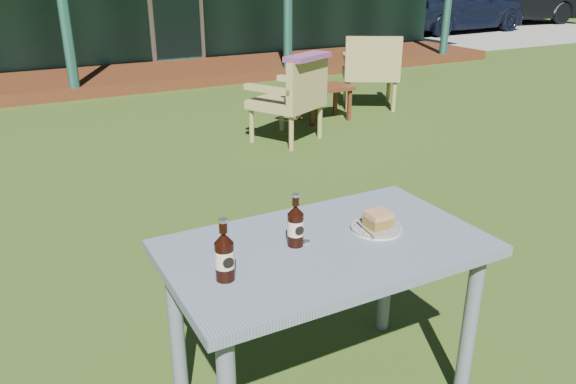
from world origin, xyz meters
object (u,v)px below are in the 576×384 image
cafe_table (325,267)px  side_table (324,91)px  plate (377,227)px  cola_bottle_far (224,256)px  cake_slice (378,219)px  car_near (454,4)px  cola_bottle_near (296,225)px  armchair_right (371,68)px  car_far (514,0)px  armchair_left (293,95)px

cafe_table → side_table: bearing=58.4°
plate → cola_bottle_far: bearing=-173.9°
cake_slice → car_near: bearing=45.4°
plate → cola_bottle_near: 0.36m
cola_bottle_far → armchair_right: 5.53m
plate → cafe_table: bearing=-178.2°
car_far → plate: bearing=134.8°
cafe_table → side_table: 4.55m
car_near → side_table: size_ratio=7.04×
car_near → cola_bottle_near: size_ratio=20.58×
cake_slice → cola_bottle_near: 0.35m
armchair_left → side_table: armchair_left is taller
plate → side_table: bearing=61.0°
car_near → cola_bottle_far: 14.73m
cola_bottle_far → side_table: 4.85m
cola_bottle_near → armchair_left: (1.76, 3.25, -0.33)m
cola_bottle_far → plate: bearing=6.1°
car_far → side_table: size_ratio=7.28×
cafe_table → armchair_right: (3.19, 4.11, -0.11)m
cake_slice → armchair_left: bearing=66.8°
car_near → plate: size_ratio=20.72×
cake_slice → armchair_left: 3.59m
armchair_left → car_near: bearing=38.6°
cola_bottle_near → side_table: 4.59m
cafe_table → cola_bottle_far: cola_bottle_far is taller
cafe_table → cola_bottle_near: size_ratio=5.84×
cake_slice → armchair_left: (1.41, 3.29, -0.29)m
car_near → cake_slice: bearing=131.8°
car_far → armchair_right: (-10.18, -6.80, -0.21)m
cafe_table → plate: (0.24, 0.01, 0.11)m
cafe_table → cola_bottle_far: bearing=-171.6°
cola_bottle_far → armchair_right: bearing=49.0°
plate → cake_slice: cake_slice is taller
cola_bottle_far → armchair_left: size_ratio=0.26×
car_near → car_far: size_ratio=0.97×
cola_bottle_far → armchair_right: (3.62, 4.17, -0.30)m
armchair_left → cola_bottle_near: bearing=-118.4°
armchair_right → side_table: armchair_right is taller
cafe_table → armchair_right: bearing=52.1°
cola_bottle_near → cola_bottle_far: (-0.32, -0.10, 0.01)m
cake_slice → armchair_right: (2.95, 4.10, -0.26)m
cafe_table → armchair_right: 5.21m
cola_bottle_far → armchair_left: 3.96m
plate → armchair_left: (1.41, 3.29, -0.25)m
plate → armchair_right: 5.06m
plate → cake_slice: bearing=-59.2°
car_near → armchair_right: car_near is taller
car_far → cola_bottle_near: car_far is taller
cola_bottle_far → side_table: (2.80, 3.93, -0.47)m
cake_slice → side_table: (2.13, 3.86, -0.42)m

